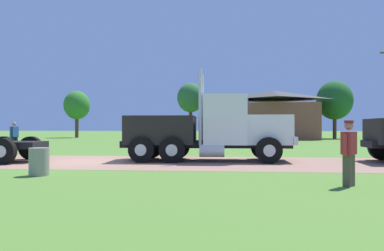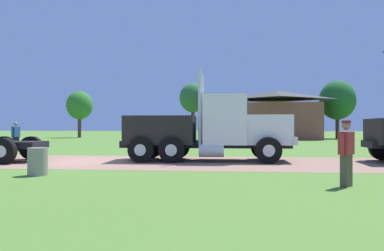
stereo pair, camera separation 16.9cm
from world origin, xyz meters
name	(u,v)px [view 1 (the left image)]	position (x,y,z in m)	size (l,w,h in m)	color
ground_plane	(84,162)	(0.00, 0.00, 0.00)	(200.00, 200.00, 0.00)	#527D2E
dirt_track	(84,161)	(0.00, 0.00, 0.00)	(120.00, 6.05, 0.01)	#986F5B
truck_foreground_white	(209,130)	(5.16, 0.87, 1.32)	(7.29, 2.75, 3.82)	black
visitor_by_barrel	(349,151)	(8.97, -5.80, 0.87)	(0.44, 0.48, 1.62)	#B22D33
visitor_far_side	(14,135)	(-6.44, 5.72, 0.94)	(0.37, 0.60, 1.73)	#264C8C
steel_barrel	(39,162)	(0.36, -4.55, 0.42)	(0.59, 0.59, 0.83)	gray
shed_building	(274,116)	(11.19, 29.40, 2.68)	(10.02, 8.34, 5.58)	brown
tree_left	(77,105)	(-13.45, 32.20, 4.14)	(3.32, 3.32, 6.00)	#513823
tree_mid	(191,98)	(1.25, 32.22, 4.98)	(3.34, 3.34, 6.87)	#513823
tree_right	(335,100)	(18.59, 31.67, 4.55)	(4.23, 4.23, 6.90)	#513823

